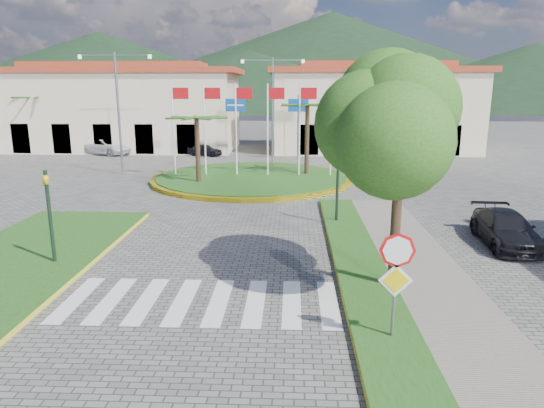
{
  "coord_description": "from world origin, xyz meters",
  "views": [
    {
      "loc": [
        2.58,
        -8.23,
        5.7
      ],
      "look_at": [
        1.89,
        8.0,
        1.82
      ],
      "focal_mm": 32.0,
      "sensor_mm": 36.0,
      "label": 1
    }
  ],
  "objects_px": {
    "white_van": "(106,147)",
    "car_dark_a": "(205,150)",
    "car_side_right": "(506,229)",
    "stop_sign": "(396,270)",
    "car_dark_b": "(359,146)",
    "deciduous_tree": "(403,109)",
    "roundabout_island": "(252,178)"
  },
  "relations": [
    {
      "from": "car_dark_a",
      "to": "car_side_right",
      "type": "xyz_separation_m",
      "value": [
        15.57,
        -23.92,
        0.09
      ]
    },
    {
      "from": "car_dark_a",
      "to": "car_dark_b",
      "type": "distance_m",
      "value": 14.08
    },
    {
      "from": "white_van",
      "to": "car_dark_a",
      "type": "height_order",
      "value": "white_van"
    },
    {
      "from": "white_van",
      "to": "stop_sign",
      "type": "bearing_deg",
      "value": -126.07
    },
    {
      "from": "car_dark_a",
      "to": "car_side_right",
      "type": "distance_m",
      "value": 28.54
    },
    {
      "from": "white_van",
      "to": "car_dark_b",
      "type": "height_order",
      "value": "white_van"
    },
    {
      "from": "stop_sign",
      "to": "deciduous_tree",
      "type": "relative_size",
      "value": 0.39
    },
    {
      "from": "white_van",
      "to": "car_dark_a",
      "type": "xyz_separation_m",
      "value": [
        8.87,
        -0.58,
        -0.17
      ]
    },
    {
      "from": "stop_sign",
      "to": "car_side_right",
      "type": "height_order",
      "value": "stop_sign"
    },
    {
      "from": "deciduous_tree",
      "to": "car_dark_a",
      "type": "height_order",
      "value": "deciduous_tree"
    },
    {
      "from": "stop_sign",
      "to": "car_side_right",
      "type": "distance_m",
      "value": 9.44
    },
    {
      "from": "stop_sign",
      "to": "deciduous_tree",
      "type": "distance_m",
      "value": 4.59
    },
    {
      "from": "car_dark_a",
      "to": "car_side_right",
      "type": "height_order",
      "value": "car_side_right"
    },
    {
      "from": "deciduous_tree",
      "to": "car_dark_b",
      "type": "distance_m",
      "value": 32.02
    },
    {
      "from": "stop_sign",
      "to": "car_dark_b",
      "type": "height_order",
      "value": "stop_sign"
    },
    {
      "from": "roundabout_island",
      "to": "stop_sign",
      "type": "height_order",
      "value": "roundabout_island"
    },
    {
      "from": "car_dark_a",
      "to": "deciduous_tree",
      "type": "bearing_deg",
      "value": -138.86
    },
    {
      "from": "deciduous_tree",
      "to": "car_side_right",
      "type": "bearing_deg",
      "value": 41.3
    },
    {
      "from": "stop_sign",
      "to": "car_side_right",
      "type": "relative_size",
      "value": 0.63
    },
    {
      "from": "roundabout_island",
      "to": "car_dark_b",
      "type": "distance_m",
      "value": 16.92
    },
    {
      "from": "white_van",
      "to": "car_dark_b",
      "type": "xyz_separation_m",
      "value": [
        22.59,
        2.58,
        -0.14
      ]
    },
    {
      "from": "roundabout_island",
      "to": "stop_sign",
      "type": "xyz_separation_m",
      "value": [
        4.9,
        -20.04,
        1.62
      ]
    },
    {
      "from": "stop_sign",
      "to": "white_van",
      "type": "xyz_separation_m",
      "value": [
        -18.8,
        31.97,
        -1.1
      ]
    },
    {
      "from": "car_dark_b",
      "to": "car_side_right",
      "type": "xyz_separation_m",
      "value": [
        1.85,
        -27.09,
        0.06
      ]
    },
    {
      "from": "roundabout_island",
      "to": "car_dark_b",
      "type": "xyz_separation_m",
      "value": [
        8.69,
        14.52,
        0.38
      ]
    },
    {
      "from": "white_van",
      "to": "car_dark_b",
      "type": "distance_m",
      "value": 22.74
    },
    {
      "from": "deciduous_tree",
      "to": "car_dark_a",
      "type": "distance_m",
      "value": 30.6
    },
    {
      "from": "stop_sign",
      "to": "deciduous_tree",
      "type": "xyz_separation_m",
      "value": [
        0.6,
        3.04,
        3.38
      ]
    },
    {
      "from": "car_dark_b",
      "to": "car_side_right",
      "type": "bearing_deg",
      "value": 169.52
    },
    {
      "from": "white_van",
      "to": "car_side_right",
      "type": "relative_size",
      "value": 1.17
    },
    {
      "from": "car_side_right",
      "to": "car_dark_b",
      "type": "bearing_deg",
      "value": 97.68
    },
    {
      "from": "stop_sign",
      "to": "car_dark_a",
      "type": "bearing_deg",
      "value": 107.55
    }
  ]
}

